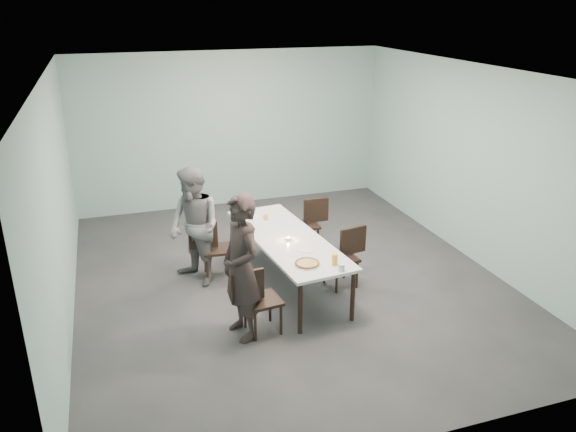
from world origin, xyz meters
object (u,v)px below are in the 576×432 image
object	(u,v)px
chair_near_right	(346,253)
beer_glass	(335,260)
pizza	(307,263)
amber_tumbler	(266,217)
chair_far_left	(211,245)
table	(287,241)
diner_near	(241,268)
diner_far	(194,227)
tealight	(288,239)
chair_near_left	(256,297)
side_plate	(307,250)
chair_far_right	(310,220)
water_tumbler	(342,267)

from	to	relation	value
chair_near_right	beer_glass	xyz separation A→B (m)	(-0.51, -0.78, 0.32)
pizza	amber_tumbler	xyz separation A→B (m)	(-0.07, 1.65, 0.02)
amber_tumbler	chair_far_left	bearing A→B (deg)	-171.43
table	beer_glass	bearing A→B (deg)	-73.98
diner_near	diner_far	xyz separation A→B (m)	(-0.30, 1.57, -0.05)
beer_glass	amber_tumbler	size ratio (longest dim) A/B	1.88
table	chair_far_left	bearing A→B (deg)	148.07
chair_far_left	tealight	bearing A→B (deg)	-31.60
table	chair_far_left	world-z (taller)	chair_far_left
pizza	chair_far_left	bearing A→B (deg)	121.85
chair_near_left	side_plate	bearing A→B (deg)	26.21
diner_far	amber_tumbler	xyz separation A→B (m)	(1.12, 0.22, -0.07)
chair_near_right	pizza	world-z (taller)	chair_near_right
diner_near	diner_far	distance (m)	1.60
chair_far_left	diner_far	xyz separation A→B (m)	(-0.24, -0.09, 0.36)
table	diner_far	world-z (taller)	diner_far
chair_far_right	beer_glass	world-z (taller)	beer_glass
chair_far_left	tealight	size ratio (longest dim) A/B	15.54
chair_far_left	diner_near	distance (m)	1.71
chair_far_left	amber_tumbler	bearing A→B (deg)	13.76
table	chair_near_left	world-z (taller)	chair_near_left
diner_far	diner_near	bearing A→B (deg)	-16.67
diner_far	beer_glass	distance (m)	2.16
tealight	side_plate	bearing A→B (deg)	-72.31
pizza	water_tumbler	bearing A→B (deg)	-39.77
tealight	amber_tumbler	size ratio (longest dim) A/B	0.70
chair_far_right	diner_near	world-z (taller)	diner_near
chair_near_left	beer_glass	distance (m)	1.09
diner_near	water_tumbler	size ratio (longest dim) A/B	20.30
tealight	diner_far	bearing A→B (deg)	152.52
table	chair_far_right	xyz separation A→B (m)	(0.74, 1.09, -0.19)
beer_glass	side_plate	bearing A→B (deg)	109.76
chair_near_left	diner_near	bearing A→B (deg)	170.51
diner_near	tealight	bearing A→B (deg)	122.75
amber_tumbler	tealight	bearing A→B (deg)	-84.57
beer_glass	chair_near_left	bearing A→B (deg)	-177.83
table	chair_far_left	xyz separation A→B (m)	(-0.97, 0.61, -0.19)
beer_glass	amber_tumbler	distance (m)	1.81
table	pizza	size ratio (longest dim) A/B	7.88
side_plate	tealight	distance (m)	0.42
table	amber_tumbler	size ratio (longest dim) A/B	33.48
chair_near_right	water_tumbler	world-z (taller)	chair_near_right
side_plate	beer_glass	bearing A→B (deg)	-70.24
chair_near_right	amber_tumbler	xyz separation A→B (m)	(-0.90, 0.98, 0.29)
pizza	beer_glass	world-z (taller)	beer_glass
tealight	pizza	bearing A→B (deg)	-90.99
water_tumbler	chair_near_left	bearing A→B (deg)	172.79
diner_far	amber_tumbler	size ratio (longest dim) A/B	21.61
diner_near	chair_far_left	bearing A→B (deg)	168.19
water_tumbler	diner_far	bearing A→B (deg)	131.77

